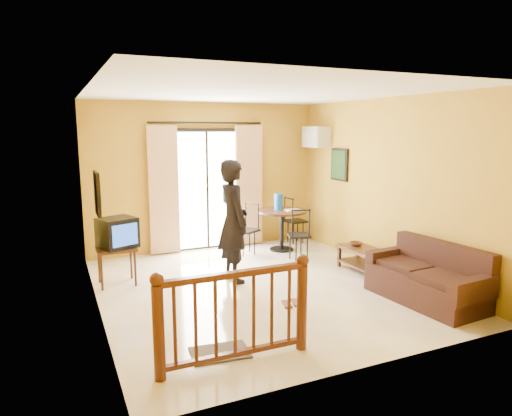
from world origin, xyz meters
name	(u,v)px	position (x,y,z in m)	size (l,w,h in m)	color
ground	(260,287)	(0.00, 0.00, 0.00)	(5.00, 5.00, 0.00)	beige
room_shell	(261,172)	(0.00, 0.00, 1.70)	(5.00, 5.00, 5.00)	white
balcony_door	(207,188)	(0.00, 2.43, 1.19)	(2.25, 0.14, 2.46)	black
tv_table	(116,252)	(-1.90, 1.01, 0.49)	(0.57, 0.47, 0.57)	black
television	(117,233)	(-1.87, 1.01, 0.79)	(0.62, 0.59, 0.45)	black
picture_left	(97,194)	(-2.22, -0.20, 1.55)	(0.05, 0.42, 0.52)	black
dining_table	(282,219)	(1.26, 1.76, 0.62)	(0.94, 0.94, 0.78)	black
water_jug	(279,202)	(1.22, 1.84, 0.94)	(0.17, 0.17, 0.31)	blue
serving_tray	(292,210)	(1.43, 1.66, 0.79)	(0.28, 0.18, 0.02)	#F2E8CE
dining_chairs	(280,252)	(1.18, 1.65, 0.00)	(1.75, 1.61, 0.95)	black
air_conditioner	(316,137)	(2.09, 1.95, 2.15)	(0.31, 0.60, 0.40)	silver
botanical_print	(339,165)	(2.22, 1.30, 1.65)	(0.05, 0.50, 0.60)	black
coffee_table	(363,256)	(1.85, 0.02, 0.26)	(0.48, 0.87, 0.39)	black
bowl	(356,244)	(1.85, 0.21, 0.42)	(0.21, 0.21, 0.06)	#4F2A1B
sofa	(429,280)	(1.85, -1.41, 0.30)	(0.88, 1.72, 0.80)	#321813
standing_person	(233,221)	(-0.24, 0.47, 0.93)	(0.68, 0.45, 1.86)	black
stair_balustrade	(235,309)	(-1.15, -1.90, 0.56)	(1.63, 0.13, 1.04)	#471E0F
doormat	(220,352)	(-1.22, -1.65, 0.01)	(0.60, 0.40, 0.02)	#514741
sandals	(292,303)	(0.10, -0.77, 0.01)	(0.30, 0.27, 0.03)	#4F2A1B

